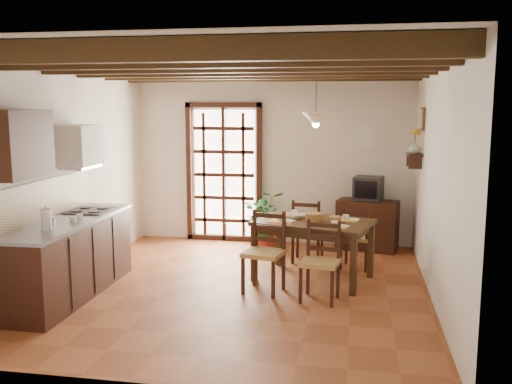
% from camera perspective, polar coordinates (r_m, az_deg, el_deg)
% --- Properties ---
extents(ground_plane, '(5.00, 5.00, 0.00)m').
position_cam_1_polar(ground_plane, '(7.13, -1.38, -9.64)').
color(ground_plane, brown).
extents(room_shell, '(4.52, 5.02, 2.81)m').
position_cam_1_polar(room_shell, '(6.78, -1.43, 5.08)').
color(room_shell, silver).
rests_on(room_shell, ground_plane).
extents(ceiling_beams, '(4.50, 4.34, 0.20)m').
position_cam_1_polar(ceiling_beams, '(6.77, -1.46, 12.48)').
color(ceiling_beams, black).
rests_on(ceiling_beams, room_shell).
extents(french_door, '(1.26, 0.11, 2.32)m').
position_cam_1_polar(french_door, '(9.39, -3.21, 2.20)').
color(french_door, white).
rests_on(french_door, ground_plane).
extents(kitchen_counter, '(0.64, 2.25, 1.38)m').
position_cam_1_polar(kitchen_counter, '(7.10, -18.15, -6.18)').
color(kitchen_counter, black).
rests_on(kitchen_counter, ground_plane).
extents(upper_cabinet, '(0.35, 0.80, 0.70)m').
position_cam_1_polar(upper_cabinet, '(6.35, -22.69, 4.46)').
color(upper_cabinet, black).
rests_on(upper_cabinet, room_shell).
extents(range_hood, '(0.38, 0.60, 0.54)m').
position_cam_1_polar(range_hood, '(7.42, -17.26, 4.38)').
color(range_hood, white).
rests_on(range_hood, room_shell).
extents(counter_items, '(0.50, 1.43, 0.25)m').
position_cam_1_polar(counter_items, '(7.07, -17.99, -2.19)').
color(counter_items, black).
rests_on(counter_items, kitchen_counter).
extents(dining_table, '(1.63, 1.27, 0.78)m').
position_cam_1_polar(dining_table, '(7.37, 5.77, -3.61)').
color(dining_table, '#362311').
rests_on(dining_table, ground_plane).
extents(chair_near_left, '(0.53, 0.51, 0.97)m').
position_cam_1_polar(chair_near_left, '(6.94, 0.81, -7.52)').
color(chair_near_left, '#AE8C4A').
rests_on(chair_near_left, ground_plane).
extents(chair_near_right, '(0.48, 0.47, 0.92)m').
position_cam_1_polar(chair_near_right, '(6.69, 6.41, -8.37)').
color(chair_near_right, '#AE8C4A').
rests_on(chair_near_right, ground_plane).
extents(chair_far_left, '(0.46, 0.44, 0.92)m').
position_cam_1_polar(chair_far_left, '(8.24, 5.17, -5.03)').
color(chair_far_left, '#AE8C4A').
rests_on(chair_far_left, ground_plane).
extents(chair_far_right, '(0.48, 0.47, 0.88)m').
position_cam_1_polar(chair_far_right, '(8.03, 9.96, -5.59)').
color(chair_far_right, '#AE8C4A').
rests_on(chair_far_right, ground_plane).
extents(table_setting, '(1.04, 0.69, 0.10)m').
position_cam_1_polar(table_setting, '(7.34, 5.79, -2.45)').
color(table_setting, gold).
rests_on(table_setting, dining_table).
extents(table_bowl, '(0.26, 0.26, 0.05)m').
position_cam_1_polar(table_bowl, '(7.48, 4.08, -2.41)').
color(table_bowl, white).
rests_on(table_bowl, dining_table).
extents(sideboard, '(0.99, 0.61, 0.78)m').
position_cam_1_polar(sideboard, '(9.05, 11.06, -3.25)').
color(sideboard, black).
rests_on(sideboard, ground_plane).
extents(crt_tv, '(0.49, 0.46, 0.36)m').
position_cam_1_polar(crt_tv, '(8.94, 11.17, 0.38)').
color(crt_tv, black).
rests_on(crt_tv, sideboard).
extents(fuse_box, '(0.25, 0.03, 0.32)m').
position_cam_1_polar(fuse_box, '(9.12, 11.08, 5.47)').
color(fuse_box, white).
rests_on(fuse_box, room_shell).
extents(plant_pot, '(0.39, 0.39, 0.24)m').
position_cam_1_polar(plant_pot, '(9.11, 0.90, -4.80)').
color(plant_pot, maroon).
rests_on(plant_pot, ground_plane).
extents(potted_plant, '(2.00, 1.82, 1.91)m').
position_cam_1_polar(potted_plant, '(9.01, 0.90, -1.96)').
color(potted_plant, '#144C19').
rests_on(potted_plant, ground_plane).
extents(wall_shelf, '(0.20, 0.42, 0.20)m').
position_cam_1_polar(wall_shelf, '(8.29, 15.55, 3.34)').
color(wall_shelf, black).
rests_on(wall_shelf, room_shell).
extents(shelf_vase, '(0.15, 0.15, 0.15)m').
position_cam_1_polar(shelf_vase, '(8.28, 15.59, 4.30)').
color(shelf_vase, '#B2BFB2').
rests_on(shelf_vase, wall_shelf).
extents(shelf_flowers, '(0.14, 0.14, 0.36)m').
position_cam_1_polar(shelf_flowers, '(8.27, 15.65, 5.73)').
color(shelf_flowers, gold).
rests_on(shelf_flowers, shelf_vase).
extents(framed_picture, '(0.03, 0.32, 0.32)m').
position_cam_1_polar(framed_picture, '(8.27, 16.28, 7.04)').
color(framed_picture, brown).
rests_on(framed_picture, room_shell).
extents(pendant_lamp, '(0.36, 0.36, 0.84)m').
position_cam_1_polar(pendant_lamp, '(7.30, 6.00, 7.37)').
color(pendant_lamp, black).
rests_on(pendant_lamp, room_shell).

